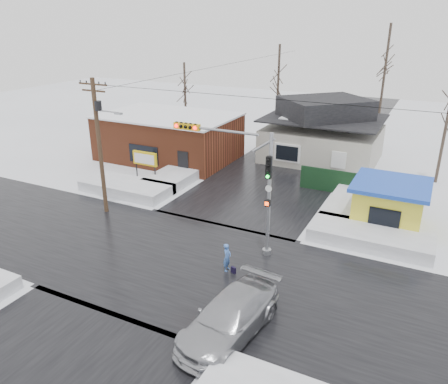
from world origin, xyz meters
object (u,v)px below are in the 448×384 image
at_px(utility_pole, 100,139).
at_px(kiosk, 389,204).
at_px(traffic_signal, 242,174).
at_px(pedestrian, 227,258).
at_px(car, 230,317).
at_px(marquee_sign, 145,159).

height_order(utility_pole, kiosk, utility_pole).
distance_m(traffic_signal, pedestrian, 4.55).
bearing_deg(utility_pole, car, -29.89).
xyz_separation_m(traffic_signal, marquee_sign, (-11.43, 6.53, -2.62)).
relative_size(kiosk, car, 0.80).
bearing_deg(utility_pole, marquee_sign, 100.13).
bearing_deg(kiosk, traffic_signal, -135.16).
relative_size(utility_pole, car, 1.56).
height_order(traffic_signal, marquee_sign, traffic_signal).
xyz_separation_m(pedestrian, car, (2.30, -4.41, 0.07)).
distance_m(utility_pole, kiosk, 18.95).
bearing_deg(kiosk, car, -107.61).
bearing_deg(marquee_sign, pedestrian, -37.56).
distance_m(marquee_sign, kiosk, 18.51).
height_order(traffic_signal, utility_pole, utility_pole).
height_order(kiosk, pedestrian, kiosk).
bearing_deg(car, traffic_signal, 117.12).
bearing_deg(marquee_sign, traffic_signal, -29.72).
height_order(utility_pole, pedestrian, utility_pole).
bearing_deg(car, pedestrian, 123.84).
distance_m(utility_pole, pedestrian, 11.94).
distance_m(utility_pole, car, 15.59).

